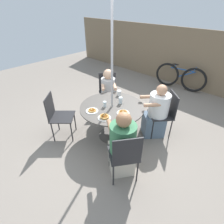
{
  "coord_description": "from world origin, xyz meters",
  "views": [
    {
      "loc": [
        1.97,
        -2.08,
        2.47
      ],
      "look_at": [
        0.0,
        0.0,
        0.59
      ],
      "focal_mm": 28.0,
      "sensor_mm": 36.0,
      "label": 1
    }
  ],
  "objects_px": {
    "bicycle": "(180,77)",
    "coffee_cup": "(119,93)",
    "patio_chair_south": "(57,114)",
    "pancake_plate_b": "(92,111)",
    "patio_chair_west": "(125,154)",
    "diner_east": "(108,94)",
    "pancake_plate_a": "(104,117)",
    "drinking_glass_b": "(121,100)",
    "patio_table": "(112,113)",
    "diner_north": "(156,114)",
    "pancake_plate_c": "(123,113)",
    "drinking_glass_a": "(105,104)",
    "patio_chair_east": "(108,90)",
    "patio_chair_north": "(165,112)",
    "syrup_bottle": "(127,119)",
    "diner_west": "(122,147)"
  },
  "relations": [
    {
      "from": "patio_chair_north",
      "to": "pancake_plate_c",
      "type": "height_order",
      "value": "patio_chair_north"
    },
    {
      "from": "patio_chair_west",
      "to": "drinking_glass_a",
      "type": "height_order",
      "value": "patio_chair_west"
    },
    {
      "from": "diner_west",
      "to": "syrup_bottle",
      "type": "height_order",
      "value": "diner_west"
    },
    {
      "from": "patio_chair_west",
      "to": "bicycle",
      "type": "xyz_separation_m",
      "value": [
        -0.91,
        3.81,
        -0.16
      ]
    },
    {
      "from": "pancake_plate_c",
      "to": "drinking_glass_a",
      "type": "height_order",
      "value": "drinking_glass_a"
    },
    {
      "from": "patio_table",
      "to": "patio_chair_south",
      "type": "bearing_deg",
      "value": -136.65
    },
    {
      "from": "pancake_plate_a",
      "to": "drinking_glass_a",
      "type": "distance_m",
      "value": 0.38
    },
    {
      "from": "patio_chair_north",
      "to": "syrup_bottle",
      "type": "relative_size",
      "value": 6.38
    },
    {
      "from": "pancake_plate_c",
      "to": "patio_table",
      "type": "bearing_deg",
      "value": 173.04
    },
    {
      "from": "diner_north",
      "to": "patio_chair_south",
      "type": "relative_size",
      "value": 1.2
    },
    {
      "from": "patio_chair_west",
      "to": "bicycle",
      "type": "height_order",
      "value": "patio_chair_west"
    },
    {
      "from": "patio_chair_north",
      "to": "bicycle",
      "type": "bearing_deg",
      "value": -29.87
    },
    {
      "from": "patio_chair_east",
      "to": "drinking_glass_a",
      "type": "bearing_deg",
      "value": 82.64
    },
    {
      "from": "bicycle",
      "to": "coffee_cup",
      "type": "bearing_deg",
      "value": -102.39
    },
    {
      "from": "patio_chair_west",
      "to": "pancake_plate_b",
      "type": "xyz_separation_m",
      "value": [
        -1.02,
        0.27,
        0.19
      ]
    },
    {
      "from": "patio_chair_south",
      "to": "pancake_plate_a",
      "type": "xyz_separation_m",
      "value": [
        0.96,
        0.37,
        0.19
      ]
    },
    {
      "from": "patio_chair_west",
      "to": "diner_east",
      "type": "bearing_deg",
      "value": 88.0
    },
    {
      "from": "syrup_bottle",
      "to": "drinking_glass_b",
      "type": "distance_m",
      "value": 0.61
    },
    {
      "from": "diner_north",
      "to": "coffee_cup",
      "type": "height_order",
      "value": "diner_north"
    },
    {
      "from": "coffee_cup",
      "to": "syrup_bottle",
      "type": "bearing_deg",
      "value": -41.03
    },
    {
      "from": "patio_table",
      "to": "patio_chair_west",
      "type": "height_order",
      "value": "patio_chair_west"
    },
    {
      "from": "patio_chair_south",
      "to": "pancake_plate_b",
      "type": "distance_m",
      "value": 0.76
    },
    {
      "from": "diner_east",
      "to": "pancake_plate_b",
      "type": "xyz_separation_m",
      "value": [
        0.53,
        -0.97,
        0.21
      ]
    },
    {
      "from": "patio_table",
      "to": "pancake_plate_b",
      "type": "xyz_separation_m",
      "value": [
        -0.15,
        -0.37,
        0.15
      ]
    },
    {
      "from": "pancake_plate_a",
      "to": "drinking_glass_b",
      "type": "height_order",
      "value": "drinking_glass_b"
    },
    {
      "from": "drinking_glass_b",
      "to": "bicycle",
      "type": "bearing_deg",
      "value": 91.7
    },
    {
      "from": "diner_north",
      "to": "pancake_plate_a",
      "type": "relative_size",
      "value": 5.01
    },
    {
      "from": "pancake_plate_b",
      "to": "bicycle",
      "type": "relative_size",
      "value": 0.14
    },
    {
      "from": "drinking_glass_a",
      "to": "patio_chair_south",
      "type": "bearing_deg",
      "value": -137.38
    },
    {
      "from": "patio_table",
      "to": "pancake_plate_c",
      "type": "relative_size",
      "value": 5.46
    },
    {
      "from": "patio_chair_north",
      "to": "diner_west",
      "type": "height_order",
      "value": "diner_west"
    },
    {
      "from": "patio_chair_west",
      "to": "pancake_plate_a",
      "type": "relative_size",
      "value": 4.18
    },
    {
      "from": "patio_chair_east",
      "to": "patio_chair_west",
      "type": "relative_size",
      "value": 1.0
    },
    {
      "from": "pancake_plate_a",
      "to": "coffee_cup",
      "type": "distance_m",
      "value": 0.89
    },
    {
      "from": "pancake_plate_a",
      "to": "syrup_bottle",
      "type": "relative_size",
      "value": 1.53
    },
    {
      "from": "bicycle",
      "to": "drinking_glass_a",
      "type": "bearing_deg",
      "value": -99.92
    },
    {
      "from": "syrup_bottle",
      "to": "coffee_cup",
      "type": "xyz_separation_m",
      "value": [
        -0.72,
        0.62,
        -0.0
      ]
    },
    {
      "from": "diner_north",
      "to": "bicycle",
      "type": "xyz_separation_m",
      "value": [
        -0.65,
        2.5,
        -0.12
      ]
    },
    {
      "from": "patio_table",
      "to": "patio_chair_east",
      "type": "distance_m",
      "value": 1.08
    },
    {
      "from": "diner_north",
      "to": "pancake_plate_b",
      "type": "bearing_deg",
      "value": 96.22
    },
    {
      "from": "coffee_cup",
      "to": "drinking_glass_b",
      "type": "bearing_deg",
      "value": -43.94
    },
    {
      "from": "patio_chair_east",
      "to": "drinking_glass_b",
      "type": "height_order",
      "value": "patio_chair_east"
    },
    {
      "from": "patio_chair_west",
      "to": "patio_table",
      "type": "bearing_deg",
      "value": 90.0
    },
    {
      "from": "drinking_glass_a",
      "to": "diner_north",
      "type": "bearing_deg",
      "value": 47.98
    },
    {
      "from": "patio_table",
      "to": "diner_north",
      "type": "relative_size",
      "value": 1.09
    },
    {
      "from": "pancake_plate_a",
      "to": "drinking_glass_a",
      "type": "bearing_deg",
      "value": 134.5
    },
    {
      "from": "patio_chair_south",
      "to": "pancake_plate_c",
      "type": "distance_m",
      "value": 1.32
    },
    {
      "from": "patio_chair_east",
      "to": "diner_east",
      "type": "height_order",
      "value": "diner_east"
    },
    {
      "from": "patio_chair_east",
      "to": "pancake_plate_a",
      "type": "distance_m",
      "value": 1.48
    },
    {
      "from": "patio_chair_south",
      "to": "drinking_glass_a",
      "type": "bearing_deg",
      "value": 89.27
    }
  ]
}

